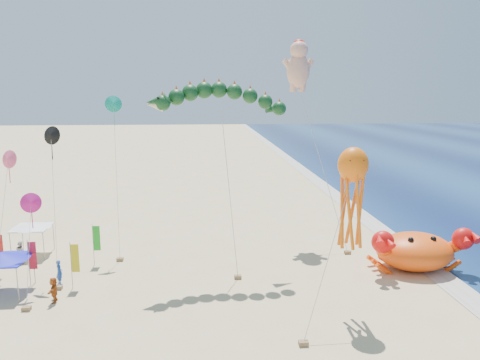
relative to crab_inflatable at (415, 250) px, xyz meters
name	(u,v)px	position (x,y,z in m)	size (l,w,h in m)	color
ground	(270,273)	(-10.73, -0.01, -1.47)	(320.00, 320.00, 0.00)	#D1B784
foam_strip	(431,268)	(1.27, -0.01, -1.46)	(320.00, 320.00, 0.00)	silver
crab_inflatable	(415,250)	(0.00, 0.00, 0.00)	(7.61, 4.84, 3.33)	#FF500D
dragon_kite	(219,103)	(-14.24, 1.48, 10.64)	(10.02, 4.46, 13.21)	#0F3717
cherub_kite	(299,65)	(-7.07, 9.37, 13.69)	(4.45, 6.82, 17.28)	#EAA98F
octopus_kite	(352,190)	(-7.01, -6.15, 5.88)	(4.52, 4.62, 9.81)	orange
canopy_blue	(1,257)	(-28.42, -1.83, 0.97)	(3.45, 3.45, 2.71)	gray
canopy_white	(31,225)	(-29.08, 5.51, 0.97)	(3.00, 3.00, 2.71)	gray
feather_flags	(51,251)	(-26.02, 0.35, 0.54)	(6.87, 4.30, 3.20)	gray
beachgoers	(77,265)	(-24.37, 0.62, -0.64)	(31.36, 8.44, 1.79)	silver
small_kites	(54,162)	(-25.85, 1.82, 6.57)	(8.14, 10.74, 12.61)	black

